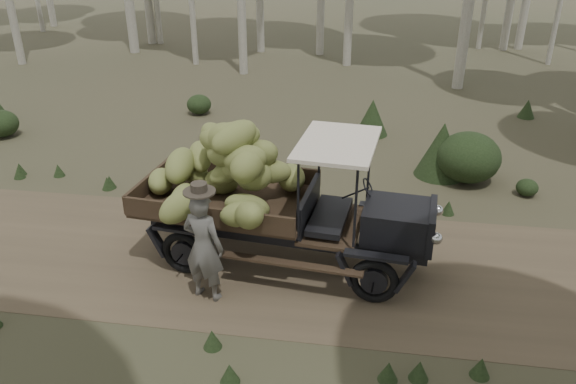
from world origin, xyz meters
name	(u,v)px	position (x,y,z in m)	size (l,w,h in m)	color
ground	(166,253)	(0.00, 0.00, 0.00)	(120.00, 120.00, 0.00)	#473D2B
dirt_track	(166,253)	(0.00, 0.00, 0.00)	(70.00, 4.00, 0.01)	brown
banana_truck	(254,182)	(1.64, 0.13, 1.50)	(5.27, 2.65, 2.63)	black
farmer	(203,245)	(1.09, -1.12, 0.96)	(0.77, 0.61, 2.02)	#56544F
undergrowth	(146,263)	(0.11, -1.12, 0.53)	(21.16, 19.08, 1.37)	#233319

